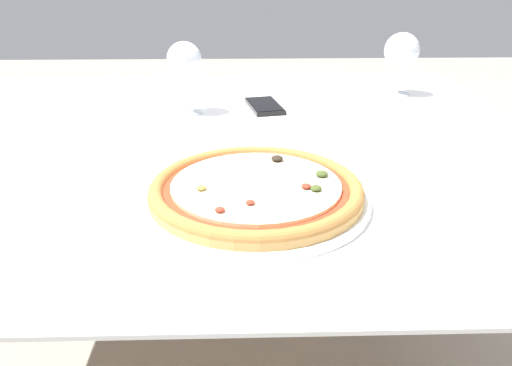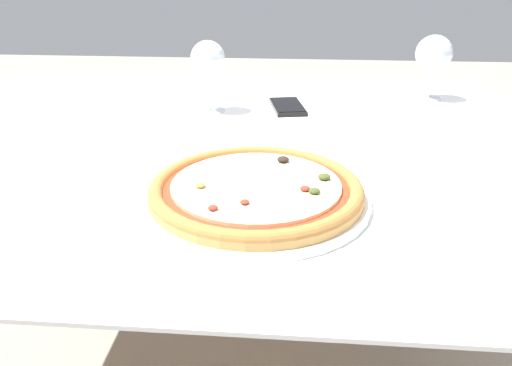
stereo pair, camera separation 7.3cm
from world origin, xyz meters
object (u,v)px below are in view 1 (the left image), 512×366
(wine_glass_far_left, at_px, (184,62))
(cell_phone, at_px, (264,106))
(dining_table, at_px, (199,172))
(pizza_plate, at_px, (256,191))
(wine_glass_far_right, at_px, (402,51))

(wine_glass_far_left, relative_size, cell_phone, 1.06)
(dining_table, bearing_deg, pizza_plate, -69.19)
(cell_phone, bearing_deg, dining_table, -124.35)
(dining_table, bearing_deg, cell_phone, 55.65)
(wine_glass_far_left, distance_m, cell_phone, 0.22)
(dining_table, distance_m, cell_phone, 0.27)
(pizza_plate, xyz_separation_m, wine_glass_far_left, (-0.15, 0.47, 0.10))
(cell_phone, bearing_deg, wine_glass_far_left, -167.81)
(pizza_plate, relative_size, cell_phone, 2.18)
(dining_table, height_order, cell_phone, cell_phone)
(cell_phone, bearing_deg, pizza_plate, -93.86)
(pizza_plate, bearing_deg, cell_phone, 86.14)
(pizza_plate, height_order, wine_glass_far_right, wine_glass_far_right)
(pizza_plate, relative_size, wine_glass_far_left, 2.06)
(wine_glass_far_left, height_order, cell_phone, wine_glass_far_left)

